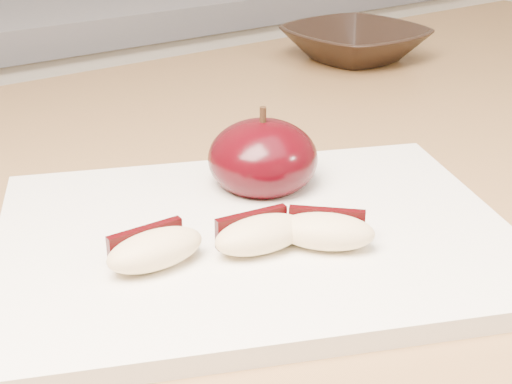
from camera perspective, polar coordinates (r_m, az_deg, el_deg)
cutting_board at (r=0.44m, az=0.00°, el=-3.67°), size 0.38×0.33×0.01m
apple_half at (r=0.49m, az=0.55°, el=2.72°), size 0.09×0.09×0.06m
apple_wedge_a at (r=0.40m, az=-8.14°, el=-4.52°), size 0.06×0.03×0.02m
apple_wedge_b at (r=0.41m, az=0.31°, el=-3.34°), size 0.06×0.04×0.02m
apple_wedge_c at (r=0.42m, az=5.58°, el=-3.08°), size 0.06×0.06×0.02m
bowl at (r=0.87m, az=7.88°, el=11.70°), size 0.16×0.16×0.04m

